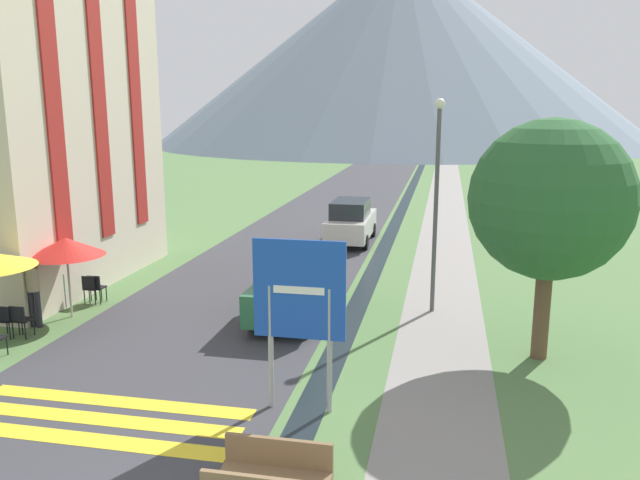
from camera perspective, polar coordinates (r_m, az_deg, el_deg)
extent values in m
plane|color=#517542|center=(26.49, 3.49, -0.19)|extent=(160.00, 160.00, 0.00)
cube|color=#38383D|center=(36.59, 1.80, 3.22)|extent=(6.40, 60.00, 0.01)
cube|color=gray|center=(36.09, 11.40, 2.87)|extent=(2.20, 60.00, 0.01)
cube|color=black|center=(36.17, 7.59, 3.02)|extent=(0.60, 60.00, 0.00)
cube|color=yellow|center=(12.02, -21.27, -16.55)|extent=(5.44, 0.44, 0.01)
cube|color=yellow|center=(12.54, -19.51, -15.17)|extent=(5.44, 0.44, 0.01)
cube|color=yellow|center=(13.08, -17.91, -13.89)|extent=(5.44, 0.44, 0.01)
cone|color=slate|center=(101.04, 7.40, 17.02)|extent=(75.25, 75.25, 29.16)
cube|color=beige|center=(21.90, -25.50, 13.12)|extent=(4.99, 8.38, 12.89)
cube|color=maroon|center=(18.57, -23.40, 13.70)|extent=(0.06, 0.70, 9.67)
cube|color=maroon|center=(20.51, -19.66, 13.73)|extent=(0.06, 0.70, 9.67)
cube|color=maroon|center=(22.53, -16.59, 13.71)|extent=(0.06, 0.70, 9.67)
cylinder|color=#9E9EA3|center=(11.87, -4.53, -9.71)|extent=(0.10, 0.10, 2.40)
cylinder|color=#9E9EA3|center=(11.63, 0.87, -10.15)|extent=(0.10, 0.10, 2.40)
cube|color=#1947B7|center=(11.34, -1.92, -4.57)|extent=(1.72, 0.05, 1.86)
cube|color=white|center=(11.31, -1.96, -4.61)|extent=(0.95, 0.02, 0.14)
cube|color=brown|center=(10.10, -3.80, -18.77)|extent=(1.70, 0.08, 0.45)
cube|color=#28663D|center=(17.16, -2.33, -4.49)|extent=(1.64, 4.53, 0.84)
cube|color=#23282D|center=(16.74, -2.53, -2.21)|extent=(1.40, 2.49, 0.68)
cylinder|color=black|center=(18.77, -3.62, -4.38)|extent=(0.18, 0.60, 0.60)
cylinder|color=black|center=(18.44, 1.09, -4.66)|extent=(0.18, 0.60, 0.60)
cylinder|color=black|center=(16.20, -6.21, -7.12)|extent=(0.18, 0.60, 0.60)
cylinder|color=black|center=(15.82, -0.76, -7.53)|extent=(0.18, 0.60, 0.60)
cube|color=silver|center=(26.34, 2.86, 1.34)|extent=(1.67, 4.28, 0.84)
cube|color=#23282D|center=(26.00, 2.80, 2.90)|extent=(1.42, 2.35, 0.68)
cylinder|color=black|center=(27.83, 1.64, 1.05)|extent=(0.18, 0.60, 0.60)
cylinder|color=black|center=(27.61, 4.89, 0.92)|extent=(0.18, 0.60, 0.60)
cylinder|color=black|center=(25.27, 0.61, -0.07)|extent=(0.18, 0.60, 0.60)
cylinder|color=black|center=(25.03, 4.19, -0.22)|extent=(0.18, 0.60, 0.60)
cylinder|color=black|center=(16.24, -26.70, -8.61)|extent=(0.03, 0.03, 0.45)
cube|color=black|center=(19.34, -19.68, -4.12)|extent=(0.40, 0.40, 0.04)
cube|color=black|center=(19.14, -20.00, -3.69)|extent=(0.40, 0.04, 0.40)
cylinder|color=black|center=(19.63, -19.81, -4.58)|extent=(0.03, 0.03, 0.45)
cylinder|color=black|center=(19.46, -18.95, -4.66)|extent=(0.03, 0.03, 0.45)
cylinder|color=black|center=(19.35, -20.32, -4.85)|extent=(0.03, 0.03, 0.45)
cylinder|color=black|center=(19.18, -19.46, -4.94)|extent=(0.03, 0.03, 0.45)
cube|color=black|center=(19.35, -20.09, -4.15)|extent=(0.40, 0.40, 0.04)
cube|color=black|center=(19.15, -20.41, -3.71)|extent=(0.40, 0.04, 0.40)
cylinder|color=black|center=(19.63, -20.21, -4.61)|extent=(0.03, 0.03, 0.45)
cylinder|color=black|center=(19.46, -19.36, -4.69)|extent=(0.03, 0.03, 0.45)
cylinder|color=black|center=(19.36, -20.73, -4.88)|extent=(0.03, 0.03, 0.45)
cylinder|color=black|center=(19.18, -19.87, -4.97)|extent=(0.03, 0.03, 0.45)
cube|color=black|center=(17.37, -26.67, -6.52)|extent=(0.40, 0.40, 0.04)
cube|color=black|center=(17.18, -27.10, -6.06)|extent=(0.40, 0.04, 0.40)
cylinder|color=black|center=(17.66, -26.70, -7.00)|extent=(0.03, 0.03, 0.45)
cylinder|color=black|center=(17.46, -25.82, -7.13)|extent=(0.03, 0.03, 0.45)
cylinder|color=black|center=(17.21, -26.50, -7.46)|extent=(0.03, 0.03, 0.45)
cube|color=black|center=(17.19, -25.54, -6.60)|extent=(0.40, 0.40, 0.04)
cube|color=black|center=(17.00, -25.96, -6.14)|extent=(0.40, 0.04, 0.40)
cylinder|color=black|center=(17.49, -25.59, -7.08)|extent=(0.03, 0.03, 0.45)
cylinder|color=black|center=(17.29, -24.68, -7.20)|extent=(0.03, 0.03, 0.45)
cylinder|color=black|center=(17.23, -26.27, -7.41)|extent=(0.03, 0.03, 0.45)
cylinder|color=black|center=(17.03, -25.35, -7.55)|extent=(0.03, 0.03, 0.45)
cylinder|color=#B7B2A8|center=(18.15, -21.97, -3.44)|extent=(0.06, 0.06, 2.06)
cone|color=red|center=(17.94, -22.20, -0.57)|extent=(2.02, 2.02, 0.49)
cylinder|color=#282833|center=(17.87, -24.82, -5.72)|extent=(0.14, 0.14, 0.97)
cylinder|color=#282833|center=(17.77, -24.35, -5.78)|extent=(0.14, 0.14, 0.97)
cylinder|color=gray|center=(17.61, -24.81, -3.29)|extent=(0.32, 0.32, 0.61)
sphere|color=tan|center=(17.52, -24.92, -2.02)|extent=(0.22, 0.22, 0.22)
cylinder|color=#282833|center=(19.31, -22.85, -5.07)|extent=(0.14, 0.14, 0.46)
cylinder|color=#282833|center=(19.21, -22.40, -5.12)|extent=(0.14, 0.14, 0.46)
cylinder|color=#386B47|center=(19.13, -22.74, -3.67)|extent=(0.32, 0.32, 0.53)
sphere|color=tan|center=(19.04, -22.83, -2.61)|extent=(0.22, 0.22, 0.22)
cylinder|color=#515156|center=(17.23, 10.52, 2.44)|extent=(0.12, 0.12, 5.57)
sphere|color=silver|center=(17.00, 10.90, 12.14)|extent=(0.28, 0.28, 0.28)
cylinder|color=brown|center=(14.97, 19.61, -6.26)|extent=(0.36, 0.36, 2.15)
sphere|color=#285B2D|center=(14.41, 20.32, 3.50)|extent=(3.52, 3.52, 3.52)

